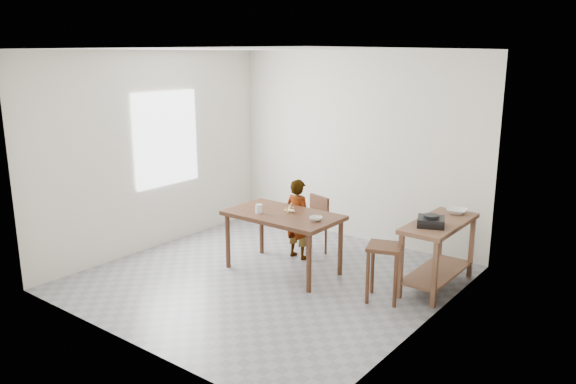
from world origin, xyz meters
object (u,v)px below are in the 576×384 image
Objects in this scene: dining_table at (283,242)px; prep_counter at (438,254)px; dining_chair at (309,226)px; child at (298,219)px; stool at (384,273)px.

prep_counter is at bearing 22.15° from dining_table.
dining_table is at bearing -157.85° from prep_counter.
dining_chair is at bearing 179.27° from prep_counter.
dining_table is 0.54m from child.
dining_table is at bearing 108.57° from child.
dining_chair is 1.22× the size of stool.
prep_counter is 1.12× the size of child.
dining_chair is at bearing -91.42° from child.
prep_counter is at bearing 15.90° from dining_chair.
child reaches higher than dining_chair.
prep_counter is 1.87m from child.
prep_counter is 1.54× the size of dining_chair.
dining_chair is at bearing 154.62° from stool.
child is 1.63m from stool.
dining_table is 1.86m from prep_counter.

